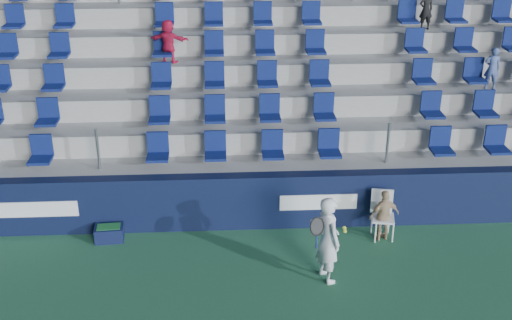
% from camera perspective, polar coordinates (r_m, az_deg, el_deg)
% --- Properties ---
extents(sponsor_wall, '(24.00, 0.32, 1.20)m').
position_cam_1_polar(sponsor_wall, '(13.31, -0.93, -3.68)').
color(sponsor_wall, black).
rests_on(sponsor_wall, ground).
extents(grandstand, '(24.00, 8.17, 6.63)m').
position_cam_1_polar(grandstand, '(17.46, -1.63, 8.82)').
color(grandstand, '#9B9B96').
rests_on(grandstand, ground).
extents(tennis_player, '(0.70, 0.72, 1.69)m').
position_cam_1_polar(tennis_player, '(11.64, 6.42, -7.01)').
color(tennis_player, white).
rests_on(tennis_player, ground).
extents(line_judge_chair, '(0.52, 0.53, 1.00)m').
position_cam_1_polar(line_judge_chair, '(13.27, 11.17, -4.44)').
color(line_judge_chair, white).
rests_on(line_judge_chair, ground).
extents(line_judge, '(0.69, 0.42, 1.10)m').
position_cam_1_polar(line_judge, '(13.15, 11.32, -4.85)').
color(line_judge, tan).
rests_on(line_judge, ground).
extents(ball_bin, '(0.59, 0.41, 0.32)m').
position_cam_1_polar(ball_bin, '(13.38, -12.92, -6.32)').
color(ball_bin, '#0E1535').
rests_on(ball_bin, ground).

